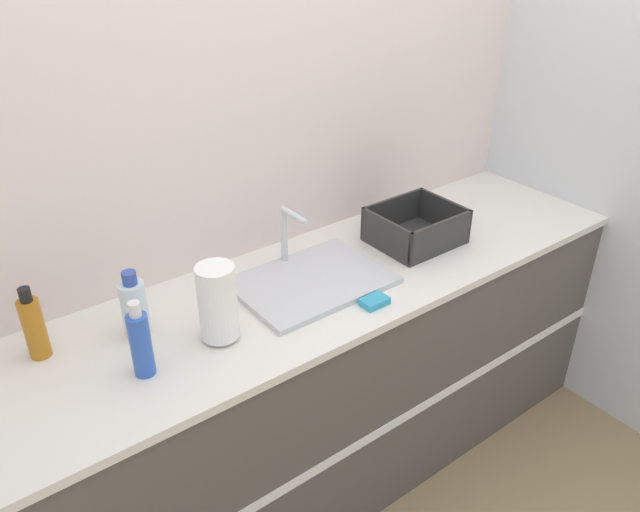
{
  "coord_description": "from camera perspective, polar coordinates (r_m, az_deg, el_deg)",
  "views": [
    {
      "loc": [
        -1.09,
        -1.15,
        2.07
      ],
      "look_at": [
        -0.01,
        0.29,
        1.04
      ],
      "focal_mm": 35.0,
      "sensor_mm": 36.0,
      "label": 1
    }
  ],
  "objects": [
    {
      "name": "paper_towel_roll",
      "position": [
        1.85,
        -9.33,
        -4.25
      ],
      "size": [
        0.12,
        0.12,
        0.25
      ],
      "color": "#4C4C51",
      "rests_on": "counter_cabinet"
    },
    {
      "name": "bottle_clear",
      "position": [
        1.93,
        -16.6,
        -4.55
      ],
      "size": [
        0.08,
        0.08,
        0.22
      ],
      "color": "silver",
      "rests_on": "counter_cabinet"
    },
    {
      "name": "bottle_amber",
      "position": [
        1.94,
        -24.69,
        -5.89
      ],
      "size": [
        0.06,
        0.06,
        0.23
      ],
      "color": "#B26B19",
      "rests_on": "counter_cabinet"
    },
    {
      "name": "sink",
      "position": [
        2.14,
        -0.86,
        -2.1
      ],
      "size": [
        0.51,
        0.37,
        0.23
      ],
      "color": "silver",
      "rests_on": "counter_cabinet"
    },
    {
      "name": "dish_rack",
      "position": [
        2.42,
        8.71,
        2.38
      ],
      "size": [
        0.32,
        0.27,
        0.14
      ],
      "color": "#2D2D2D",
      "rests_on": "counter_cabinet"
    },
    {
      "name": "sponge",
      "position": [
        2.04,
        5.0,
        -4.16
      ],
      "size": [
        0.09,
        0.06,
        0.02
      ],
      "color": "#3399BF",
      "rests_on": "counter_cabinet"
    },
    {
      "name": "wall_back",
      "position": [
        2.25,
        -5.76,
        9.56
      ],
      "size": [
        4.95,
        0.06,
        2.6
      ],
      "color": "silver",
      "rests_on": "ground_plane"
    },
    {
      "name": "counter_cabinet",
      "position": [
        2.43,
        -0.31,
        -11.65
      ],
      "size": [
        2.57,
        0.66,
        0.92
      ],
      "color": "#514C47",
      "rests_on": "ground_plane"
    },
    {
      "name": "bottle_blue",
      "position": [
        1.77,
        -16.08,
        -7.65
      ],
      "size": [
        0.06,
        0.06,
        0.23
      ],
      "color": "#2D56B7",
      "rests_on": "counter_cabinet"
    },
    {
      "name": "wall_right",
      "position": [
        2.91,
        21.19,
        12.41
      ],
      "size": [
        0.06,
        2.64,
        2.6
      ],
      "color": "silver",
      "rests_on": "ground_plane"
    }
  ]
}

